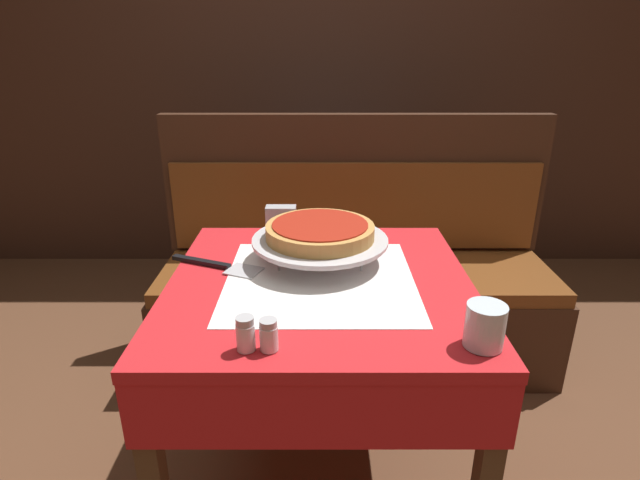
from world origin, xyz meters
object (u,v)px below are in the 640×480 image
Objects in this scene: deep_dish_pizza at (320,231)px; dining_table_front at (320,316)px; booth_bench at (355,293)px; condiment_caddy at (322,152)px; water_glass_near at (485,326)px; pizza_server at (217,265)px; pizza_pan_stand at (320,241)px; dining_table_rear at (330,181)px; pepper_shaker at (268,335)px; salt_shaker at (245,334)px; napkin_holder at (281,219)px.

dining_table_front is at bearing -90.08° from deep_dish_pizza.
booth_bench is 0.91m from condiment_caddy.
water_glass_near is (0.34, -0.31, 0.16)m from dining_table_front.
pizza_server is 2.94× the size of water_glass_near.
dining_table_rear is at bearing 87.69° from pizza_pan_stand.
dining_table_front is 0.24m from deep_dish_pizza.
water_glass_near is (0.34, -0.44, -0.01)m from pizza_pan_stand.
pepper_shaker is 0.42× the size of condiment_caddy.
napkin_holder is (0.02, 0.69, 0.01)m from salt_shaker.
booth_bench is at bearing -82.11° from dining_table_rear.
booth_bench is at bearing 76.72° from pepper_shaker.
condiment_caddy reaches higher than pizza_server.
dining_table_rear is 1.39m from pizza_pan_stand.
deep_dish_pizza is at bearing -103.38° from booth_bench.
condiment_caddy reaches higher than dining_table_front.
dining_table_front is 0.86m from booth_bench.
pizza_pan_stand is 0.47m from pepper_shaker.
booth_bench is 16.98× the size of napkin_holder.
booth_bench is at bearing 55.59° from napkin_holder.
pepper_shaker is 1.86m from condiment_caddy.
water_glass_near is at bearing -55.10° from napkin_holder.
salt_shaker is at bearing -105.58° from booth_bench.
condiment_caddy is at bearing 89.54° from dining_table_front.
deep_dish_pizza reaches higher than pizza_pan_stand.
dining_table_rear is (0.06, 1.50, -0.01)m from dining_table_front.
water_glass_near reaches higher than pizza_server.
condiment_caddy is (-0.04, 0.03, 0.16)m from dining_table_rear.
condiment_caddy is at bearing 84.93° from salt_shaker.
condiment_caddy is at bearing 89.51° from deep_dish_pizza.
dining_table_front is 8.60× the size of water_glass_near.
dining_table_front is at bearing 72.27° from pepper_shaker.
dining_table_front is at bearing -70.25° from napkin_holder.
napkin_holder reaches higher than pizza_server.
pizza_server reaches higher than dining_table_rear.
condiment_caddy is at bearing 78.09° from pizza_server.
water_glass_near is at bearing -42.62° from dining_table_front.
condiment_caddy reaches higher than pepper_shaker.
pizza_server is 0.75m from water_glass_near.
pizza_server is 1.68× the size of condiment_caddy.
pizza_server is (-0.29, -0.04, -0.09)m from deep_dish_pizza.
deep_dish_pizza is at bearing 76.87° from pepper_shaker.
dining_table_rear is 0.80m from booth_bench.
pizza_pan_stand is at bearing 89.92° from dining_table_front.
napkin_holder reaches higher than pizza_pan_stand.
pizza_server is at bearing -103.80° from dining_table_rear.
napkin_holder is 1.18m from condiment_caddy.
booth_bench is at bearing 76.62° from pizza_pan_stand.
booth_bench reaches higher than pizza_server.
condiment_caddy is at bearing 86.38° from pepper_shaker.
pizza_server reaches higher than dining_table_front.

